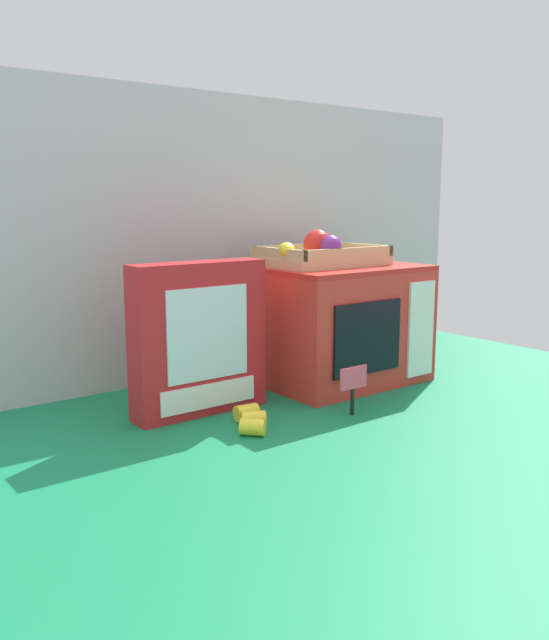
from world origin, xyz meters
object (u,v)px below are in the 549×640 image
at_px(toy_microwave, 339,324).
at_px(loose_toy_banana, 251,419).
at_px(price_sign, 353,383).
at_px(food_groups_crate, 320,256).
at_px(loose_toy_apple, 412,352).
at_px(cookie_set_box, 199,339).

relative_size(toy_microwave, loose_toy_banana, 3.06).
xyz_separation_m(price_sign, loose_toy_banana, (-0.20, 0.06, -0.05)).
height_order(price_sign, loose_toy_banana, price_sign).
distance_m(food_groups_crate, price_sign, 0.35).
distance_m(price_sign, loose_toy_banana, 0.22).
relative_size(price_sign, loose_toy_apple, 1.45).
bearing_deg(toy_microwave, food_groups_crate, 157.60).
relative_size(cookie_set_box, loose_toy_apple, 4.46).
height_order(toy_microwave, loose_toy_apple, toy_microwave).
bearing_deg(price_sign, toy_microwave, 53.40).
xyz_separation_m(loose_toy_banana, loose_toy_apple, (0.63, 0.15, 0.02)).
bearing_deg(food_groups_crate, price_sign, -116.43).
distance_m(food_groups_crate, cookie_set_box, 0.38).
distance_m(toy_microwave, price_sign, 0.28).
distance_m(toy_microwave, loose_toy_apple, 0.28).
distance_m(cookie_set_box, price_sign, 0.32).
height_order(price_sign, loose_toy_apple, price_sign).
distance_m(cookie_set_box, loose_toy_banana, 0.20).
distance_m(price_sign, loose_toy_apple, 0.47).
distance_m(food_groups_crate, loose_toy_banana, 0.46).
bearing_deg(price_sign, food_groups_crate, 63.57).
bearing_deg(loose_toy_banana, cookie_set_box, 101.05).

